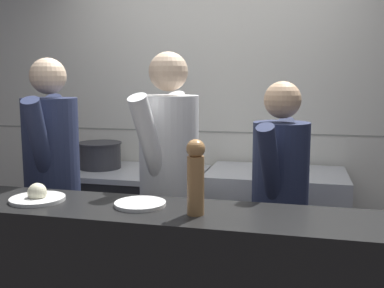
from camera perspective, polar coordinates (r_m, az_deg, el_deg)
wall_back_tiled at (r=3.76m, az=2.99°, el=3.89°), size 8.00×0.06×2.60m
oven_range at (r=3.70m, az=-7.27°, el=-9.92°), size 1.11×0.71×0.87m
prep_counter at (r=3.47m, az=10.49°, el=-10.91°), size 1.00×0.65×0.91m
stock_pot at (r=3.71m, az=-11.62°, el=-1.31°), size 0.35×0.35×0.21m
sauce_pot at (r=3.46m, az=-2.25°, el=-2.41°), size 0.33×0.33×0.14m
plated_dish_appetiser at (r=2.36m, az=-19.04°, el=-6.31°), size 0.27×0.27×0.09m
plated_dish_dessert at (r=2.17m, az=-6.59°, el=-7.56°), size 0.25×0.25×0.02m
pepper_mill at (r=1.98m, az=0.47°, el=-4.02°), size 0.08×0.08×0.34m
chef_head_cook at (r=3.04m, az=-17.30°, el=-4.09°), size 0.42×0.75×1.72m
chef_sous at (r=2.72m, az=-2.92°, el=-4.84°), size 0.43×0.76×1.74m
chef_line at (r=2.65m, az=11.06°, el=-7.43°), size 0.39×0.69×1.57m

